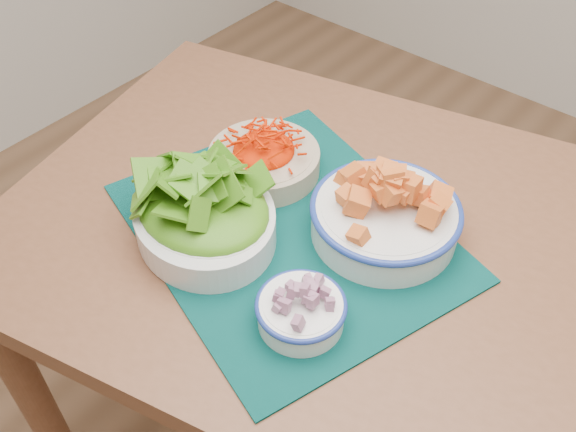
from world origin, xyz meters
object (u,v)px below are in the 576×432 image
(table, at_px, (360,283))
(carrot_bowl, at_px, (264,155))
(lettuce_bowl, at_px, (203,210))
(onion_bowl, at_px, (301,308))
(squash_bowl, at_px, (386,208))
(placemat, at_px, (288,231))

(table, distance_m, carrot_bowl, 0.26)
(lettuce_bowl, relative_size, onion_bowl, 2.41)
(squash_bowl, distance_m, onion_bowl, 0.21)
(table, height_order, squash_bowl, squash_bowl)
(placemat, distance_m, lettuce_bowl, 0.13)
(squash_bowl, xyz_separation_m, onion_bowl, (0.01, -0.21, -0.02))
(carrot_bowl, xyz_separation_m, lettuce_bowl, (0.03, -0.16, 0.02))
(onion_bowl, bearing_deg, table, 97.45)
(table, height_order, lettuce_bowl, lettuce_bowl)
(squash_bowl, bearing_deg, table, -128.48)
(placemat, relative_size, squash_bowl, 1.76)
(table, bearing_deg, placemat, -159.25)
(placemat, bearing_deg, squash_bowl, 55.33)
(carrot_bowl, bearing_deg, squash_bowl, 1.72)
(lettuce_bowl, bearing_deg, squash_bowl, 63.48)
(placemat, relative_size, lettuce_bowl, 1.63)
(squash_bowl, height_order, onion_bowl, squash_bowl)
(carrot_bowl, height_order, squash_bowl, squash_bowl)
(placemat, bearing_deg, lettuce_bowl, -118.82)
(table, bearing_deg, squash_bowl, 38.03)
(placemat, distance_m, onion_bowl, 0.17)
(squash_bowl, bearing_deg, placemat, -142.56)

